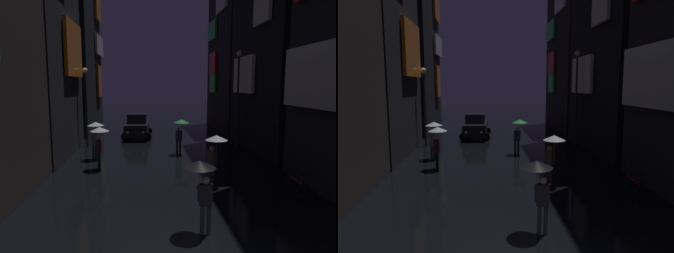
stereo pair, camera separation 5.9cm
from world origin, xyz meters
TOP-DOWN VIEW (x-y plane):
  - building_left_mid at (-7.48, 12.60)m, footprint 4.25×7.20m
  - building_left_far at (-7.48, 22.11)m, footprint 4.25×8.20m
  - building_right_far at (7.48, 22.13)m, footprint 4.25×8.27m
  - pedestrian_far_right_green at (0.96, 12.14)m, footprint 0.90×0.90m
  - pedestrian_midstreet_left_clear at (-3.87, 11.27)m, footprint 0.90×0.90m
  - pedestrian_midstreet_centre_clear at (-3.36, 9.34)m, footprint 0.90×0.90m
  - pedestrian_foreground_left_black at (0.39, 2.57)m, footprint 0.90×0.90m
  - pedestrian_foreground_right_clear at (1.71, 6.57)m, footprint 0.90×0.90m
  - bicycle_parked_at_storefront at (4.60, 5.46)m, footprint 0.21×1.82m
  - car_distant at (-1.72, 18.09)m, footprint 2.40×4.22m
  - streetlamp_left_far at (-5.00, 14.89)m, footprint 0.36×0.36m
  - streetlamp_right_far at (5.00, 14.17)m, footprint 0.36×0.36m

SIDE VIEW (x-z plane):
  - bicycle_parked_at_storefront at x=4.60m, z-range -0.09..0.87m
  - car_distant at x=-1.72m, z-range -0.03..1.89m
  - pedestrian_far_right_green at x=0.96m, z-range 0.61..2.73m
  - pedestrian_midstreet_left_clear at x=-3.87m, z-range 0.61..2.73m
  - pedestrian_midstreet_centre_clear at x=-3.36m, z-range 0.61..2.73m
  - pedestrian_foreground_left_black at x=0.39m, z-range 0.61..2.73m
  - pedestrian_foreground_right_clear at x=1.71m, z-range 0.61..2.73m
  - streetlamp_left_far at x=-5.00m, z-range 0.68..5.92m
  - streetlamp_right_far at x=5.00m, z-range 0.72..7.06m
  - building_right_far at x=7.48m, z-range 0.01..14.50m
  - building_left_far at x=-7.48m, z-range 0.00..15.39m
  - building_left_mid at x=-7.48m, z-range 0.00..15.74m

